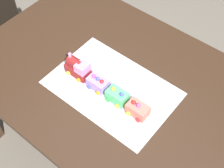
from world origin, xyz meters
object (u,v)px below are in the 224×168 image
at_px(cake_car_hopper_lavender, 98,83).
at_px(dining_table, 108,87).
at_px(cake_car_gondola_mint_green, 117,96).
at_px(cake_car_caboose_coral, 138,109).
at_px(cake_locomotive, 78,68).

bearing_deg(cake_car_hopper_lavender, dining_table, 98.60).
distance_m(cake_car_gondola_mint_green, cake_car_caboose_coral, 0.12).
height_order(cake_car_hopper_lavender, cake_car_caboose_coral, same).
relative_size(cake_car_gondola_mint_green, cake_car_caboose_coral, 1.00).
height_order(cake_car_gondola_mint_green, cake_car_caboose_coral, same).
bearing_deg(cake_car_caboose_coral, dining_table, 159.73).
distance_m(cake_car_hopper_lavender, cake_car_gondola_mint_green, 0.12).
bearing_deg(dining_table, cake_car_hopper_lavender, -81.40).
bearing_deg(cake_car_hopper_lavender, cake_car_gondola_mint_green, 0.00).
distance_m(cake_car_hopper_lavender, cake_car_caboose_coral, 0.24).
relative_size(cake_car_hopper_lavender, cake_car_gondola_mint_green, 1.00).
relative_size(cake_locomotive, cake_car_gondola_mint_green, 1.40).
relative_size(dining_table, cake_locomotive, 10.00).
xyz_separation_m(dining_table, cake_car_caboose_coral, (0.25, -0.09, 0.14)).
bearing_deg(cake_locomotive, cake_car_gondola_mint_green, -0.00).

